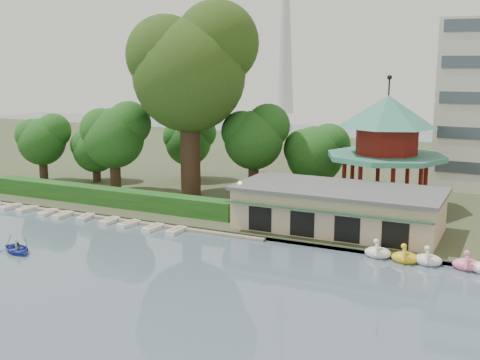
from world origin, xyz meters
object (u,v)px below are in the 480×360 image
Objects in this scene: dock at (111,217)px; pavilion at (387,141)px; big_tree at (191,65)px; rowboat_with_passengers at (17,247)px; boathouse at (338,208)px.

pavilion is at bearing 31.66° from dock.
dock is at bearing -106.07° from big_tree.
pavilion is 36.89m from rowboat_with_passengers.
boathouse reaches higher than rowboat_with_passengers.
big_tree is 27.58m from rowboat_with_passengers.
dock is 1.83× the size of boathouse.
dock is at bearing -148.34° from pavilion.
rowboat_with_passengers reaches higher than dock.
pavilion is 22.49m from big_tree.
pavilion is 0.62× the size of big_tree.
boathouse is (22.00, 4.77, 2.25)m from dock.
dock is 1.56× the size of big_tree.
rowboat_with_passengers is at bearing -142.64° from boathouse.
dock is 18.83m from big_tree.
big_tree reaches higher than rowboat_with_passengers.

